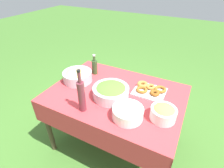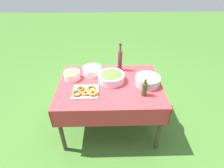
{
  "view_description": "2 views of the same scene",
  "coord_description": "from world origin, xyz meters",
  "px_view_note": "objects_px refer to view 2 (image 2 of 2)",
  "views": [
    {
      "loc": [
        -0.6,
        1.24,
        1.76
      ],
      "look_at": [
        0.04,
        0.01,
        0.83
      ],
      "focal_mm": 28.0,
      "sensor_mm": 36.0,
      "label": 1
    },
    {
      "loc": [
        -0.02,
        -1.79,
        2.0
      ],
      "look_at": [
        0.02,
        -0.08,
        0.79
      ],
      "focal_mm": 28.0,
      "sensor_mm": 36.0,
      "label": 2
    }
  ],
  "objects_px": {
    "plate_stack": "(92,71)",
    "olive_bowl": "(72,74)",
    "donut_platter": "(86,92)",
    "olive_oil_bottle": "(144,89)",
    "pasta_bowl": "(148,80)",
    "salad_bowl": "(111,77)",
    "wine_bottle": "(120,60)"
  },
  "relations": [
    {
      "from": "pasta_bowl",
      "to": "olive_oil_bottle",
      "type": "relative_size",
      "value": 1.31
    },
    {
      "from": "plate_stack",
      "to": "salad_bowl",
      "type": "bearing_deg",
      "value": -36.44
    },
    {
      "from": "olive_oil_bottle",
      "to": "olive_bowl",
      "type": "height_order",
      "value": "olive_oil_bottle"
    },
    {
      "from": "pasta_bowl",
      "to": "plate_stack",
      "type": "xyz_separation_m",
      "value": [
        -0.7,
        0.27,
        -0.02
      ]
    },
    {
      "from": "donut_platter",
      "to": "olive_oil_bottle",
      "type": "xyz_separation_m",
      "value": [
        0.67,
        -0.06,
        0.07
      ]
    },
    {
      "from": "salad_bowl",
      "to": "olive_bowl",
      "type": "distance_m",
      "value": 0.51
    },
    {
      "from": "donut_platter",
      "to": "olive_oil_bottle",
      "type": "relative_size",
      "value": 1.38
    },
    {
      "from": "wine_bottle",
      "to": "olive_bowl",
      "type": "relative_size",
      "value": 1.9
    },
    {
      "from": "salad_bowl",
      "to": "olive_bowl",
      "type": "bearing_deg",
      "value": 172.37
    },
    {
      "from": "pasta_bowl",
      "to": "plate_stack",
      "type": "relative_size",
      "value": 1.22
    },
    {
      "from": "salad_bowl",
      "to": "plate_stack",
      "type": "bearing_deg",
      "value": 143.56
    },
    {
      "from": "salad_bowl",
      "to": "wine_bottle",
      "type": "bearing_deg",
      "value": 65.31
    },
    {
      "from": "donut_platter",
      "to": "pasta_bowl",
      "type": "bearing_deg",
      "value": 12.13
    },
    {
      "from": "salad_bowl",
      "to": "plate_stack",
      "type": "distance_m",
      "value": 0.31
    },
    {
      "from": "wine_bottle",
      "to": "olive_bowl",
      "type": "distance_m",
      "value": 0.67
    },
    {
      "from": "wine_bottle",
      "to": "olive_bowl",
      "type": "height_order",
      "value": "wine_bottle"
    },
    {
      "from": "pasta_bowl",
      "to": "olive_bowl",
      "type": "height_order",
      "value": "pasta_bowl"
    },
    {
      "from": "pasta_bowl",
      "to": "salad_bowl",
      "type": "bearing_deg",
      "value": 169.28
    },
    {
      "from": "wine_bottle",
      "to": "olive_bowl",
      "type": "bearing_deg",
      "value": -161.85
    },
    {
      "from": "donut_platter",
      "to": "olive_bowl",
      "type": "distance_m",
      "value": 0.38
    },
    {
      "from": "salad_bowl",
      "to": "pasta_bowl",
      "type": "height_order",
      "value": "pasta_bowl"
    },
    {
      "from": "olive_oil_bottle",
      "to": "olive_bowl",
      "type": "xyz_separation_m",
      "value": [
        -0.88,
        0.37,
        -0.03
      ]
    },
    {
      "from": "pasta_bowl",
      "to": "olive_bowl",
      "type": "relative_size",
      "value": 1.5
    },
    {
      "from": "pasta_bowl",
      "to": "wine_bottle",
      "type": "relative_size",
      "value": 0.79
    },
    {
      "from": "olive_oil_bottle",
      "to": "plate_stack",
      "type": "bearing_deg",
      "value": 141.79
    },
    {
      "from": "pasta_bowl",
      "to": "wine_bottle",
      "type": "bearing_deg",
      "value": 131.68
    },
    {
      "from": "donut_platter",
      "to": "olive_bowl",
      "type": "xyz_separation_m",
      "value": [
        -0.21,
        0.31,
        0.04
      ]
    },
    {
      "from": "plate_stack",
      "to": "olive_oil_bottle",
      "type": "height_order",
      "value": "olive_oil_bottle"
    },
    {
      "from": "donut_platter",
      "to": "olive_oil_bottle",
      "type": "distance_m",
      "value": 0.68
    },
    {
      "from": "donut_platter",
      "to": "olive_oil_bottle",
      "type": "bearing_deg",
      "value": -4.78
    },
    {
      "from": "salad_bowl",
      "to": "wine_bottle",
      "type": "height_order",
      "value": "wine_bottle"
    },
    {
      "from": "plate_stack",
      "to": "olive_bowl",
      "type": "bearing_deg",
      "value": -155.42
    }
  ]
}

